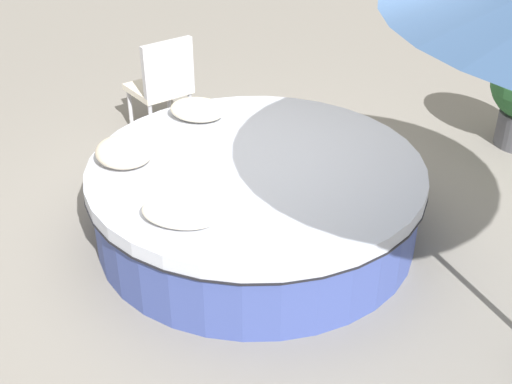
% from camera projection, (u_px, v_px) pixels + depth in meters
% --- Properties ---
extents(ground_plane, '(16.00, 16.00, 0.00)m').
position_uv_depth(ground_plane, '(256.00, 232.00, 5.18)').
color(ground_plane, gray).
extents(round_bed, '(2.49, 2.49, 0.61)m').
position_uv_depth(round_bed, '(256.00, 198.00, 5.01)').
color(round_bed, '#38478C').
rests_on(round_bed, ground_plane).
extents(throw_pillow_0, '(0.47, 0.34, 0.17)m').
position_uv_depth(throw_pillow_0, '(198.00, 110.00, 5.46)').
color(throw_pillow_0, beige).
rests_on(throw_pillow_0, round_bed).
extents(throw_pillow_1, '(0.43, 0.40, 0.20)m').
position_uv_depth(throw_pillow_1, '(125.00, 152.00, 4.80)').
color(throw_pillow_1, beige).
rests_on(throw_pillow_1, round_bed).
extents(throw_pillow_2, '(0.51, 0.32, 0.15)m').
position_uv_depth(throw_pillow_2, '(180.00, 213.00, 4.17)').
color(throw_pillow_2, silver).
rests_on(throw_pillow_2, round_bed).
extents(patio_chair, '(0.71, 0.72, 0.98)m').
position_uv_depth(patio_chair, '(163.00, 81.00, 6.33)').
color(patio_chair, '#B7B7BC').
rests_on(patio_chair, ground_plane).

